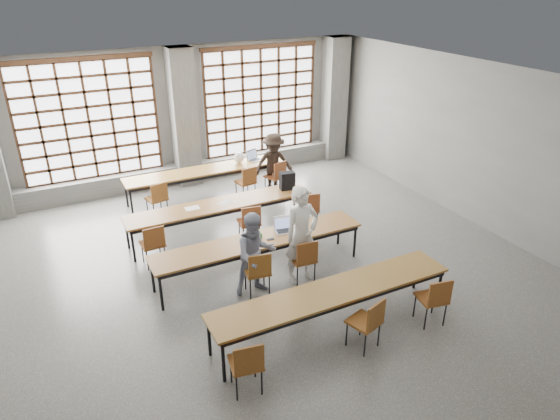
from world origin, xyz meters
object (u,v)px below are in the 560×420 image
(red_pouch, at_px, (246,360))
(chair_mid_left, at_px, (153,242))
(chair_back_left, at_px, (158,196))
(chair_front_left, at_px, (258,269))
(chair_near_right, at_px, (435,296))
(student_female, at_px, (255,254))
(laptop_front, at_px, (284,227))
(chair_near_left, at_px, (247,362))
(laptop_back, at_px, (254,157))
(desk_row_d, at_px, (333,294))
(plastic_bag, at_px, (239,158))
(phone, at_px, (271,239))
(chair_mid_right, at_px, (309,207))
(desk_row_b, at_px, (221,206))
(student_back, at_px, (274,164))
(green_box, at_px, (255,236))
(backpack, at_px, (287,181))
(chair_mid_centre, at_px, (250,220))
(mouse, at_px, (305,228))
(chair_near_mid, at_px, (369,319))
(chair_front_right, at_px, (304,257))
(desk_row_a, at_px, (206,172))
(student_male, at_px, (302,235))
(chair_back_mid, at_px, (247,180))
(desk_row_c, at_px, (259,242))

(red_pouch, bearing_deg, chair_mid_left, 95.01)
(chair_back_left, relative_size, chair_front_left, 1.00)
(chair_mid_left, bearing_deg, chair_near_right, -46.78)
(student_female, relative_size, laptop_front, 3.68)
(chair_near_left, distance_m, laptop_back, 7.16)
(desk_row_d, height_order, laptop_back, laptop_back)
(chair_back_left, relative_size, plastic_bag, 3.08)
(chair_back_left, bearing_deg, phone, -68.93)
(phone, bearing_deg, chair_mid_right, 39.12)
(desk_row_b, xyz_separation_m, student_back, (1.99, 1.53, 0.11))
(chair_near_left, bearing_deg, green_box, 63.74)
(chair_mid_right, distance_m, backpack, 0.80)
(chair_mid_centre, bearing_deg, desk_row_d, -89.37)
(student_back, height_order, mouse, student_back)
(chair_near_mid, height_order, student_back, student_back)
(chair_near_left, distance_m, student_back, 6.74)
(desk_row_b, relative_size, chair_mid_right, 4.55)
(chair_front_left, relative_size, chair_front_right, 1.00)
(chair_front_right, relative_size, chair_near_left, 1.00)
(chair_near_mid, height_order, student_female, student_female)
(desk_row_a, height_order, student_male, student_male)
(chair_back_mid, bearing_deg, chair_near_right, -82.98)
(chair_back_left, bearing_deg, student_back, 2.44)
(mouse, relative_size, green_box, 0.39)
(phone, relative_size, backpack, 0.33)
(chair_near_mid, xyz_separation_m, student_male, (0.03, 2.09, 0.38))
(desk_row_c, xyz_separation_m, backpack, (1.52, 1.81, 0.27))
(desk_row_c, bearing_deg, desk_row_d, -80.16)
(chair_front_right, xyz_separation_m, laptop_back, (1.04, 4.53, 0.25))
(chair_near_right, relative_size, red_pouch, 4.40)
(desk_row_a, bearing_deg, student_back, -17.35)
(desk_row_d, xyz_separation_m, laptop_front, (0.22, 2.08, 0.13))
(desk_row_c, relative_size, student_back, 2.58)
(student_female, relative_size, red_pouch, 7.61)
(chair_near_right, relative_size, laptop_back, 1.97)
(desk_row_d, height_order, student_male, student_male)
(chair_back_left, distance_m, student_male, 4.05)
(chair_mid_centre, distance_m, plastic_bag, 2.87)
(chair_mid_left, relative_size, chair_front_right, 1.00)
(chair_back_left, bearing_deg, chair_mid_left, -106.51)
(chair_back_left, distance_m, chair_near_mid, 5.99)
(green_box, bearing_deg, chair_front_right, -47.81)
(desk_row_a, distance_m, phone, 3.89)
(chair_near_left, height_order, plastic_bag, plastic_bag)
(desk_row_a, xyz_separation_m, chair_back_mid, (0.81, -0.63, -0.13))
(phone, xyz_separation_m, backpack, (1.34, 1.91, 0.19))
(student_back, bearing_deg, chair_mid_centre, -120.15)
(chair_mid_right, bearing_deg, phone, -140.88)
(desk_row_b, bearing_deg, plastic_bag, 58.21)
(student_back, relative_size, green_box, 6.21)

